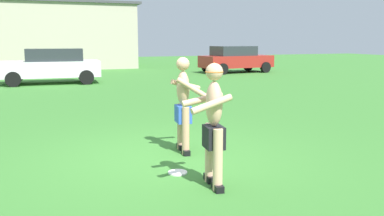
# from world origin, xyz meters

# --- Properties ---
(ground_plane) EXTENTS (80.00, 80.00, 0.00)m
(ground_plane) POSITION_xyz_m (0.00, 0.00, 0.00)
(ground_plane) COLOR #38752D
(player_with_cap) EXTENTS (0.64, 0.64, 1.69)m
(player_with_cap) POSITION_xyz_m (0.15, -1.60, 0.93)
(player_with_cap) COLOR black
(player_with_cap) RESTS_ON ground_plane
(player_in_blue) EXTENTS (0.62, 0.69, 1.68)m
(player_in_blue) POSITION_xyz_m (0.40, 0.20, 0.89)
(player_in_blue) COLOR black
(player_in_blue) RESTS_ON ground_plane
(frisbee) EXTENTS (0.29, 0.29, 0.03)m
(frisbee) POSITION_xyz_m (-0.12, -0.92, 0.01)
(frisbee) COLOR white
(frisbee) RESTS_ON ground_plane
(car_white_near_post) EXTENTS (4.40, 2.22, 1.58)m
(car_white_near_post) POSITION_xyz_m (-1.07, 13.25, 0.82)
(car_white_near_post) COLOR white
(car_white_near_post) RESTS_ON ground_plane
(car_red_mid_lot) EXTENTS (4.46, 2.38, 1.58)m
(car_red_mid_lot) POSITION_xyz_m (9.56, 15.78, 0.82)
(car_red_mid_lot) COLOR maroon
(car_red_mid_lot) RESTS_ON ground_plane
(outbuilding_behind_lot) EXTENTS (14.52, 7.16, 4.46)m
(outbuilding_behind_lot) POSITION_xyz_m (-1.97, 24.75, 2.24)
(outbuilding_behind_lot) COLOR #B2A893
(outbuilding_behind_lot) RESTS_ON ground_plane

